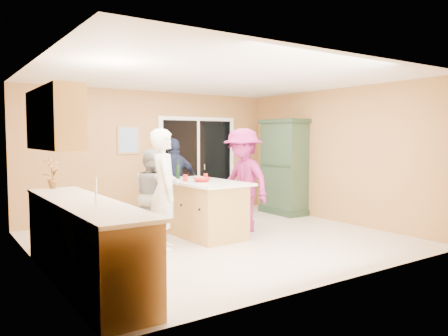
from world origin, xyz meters
TOP-DOWN VIEW (x-y plane):
  - floor at (0.00, 0.00)m, footprint 5.50×5.50m
  - ceiling at (0.00, 0.00)m, footprint 5.50×5.00m
  - wall_back at (0.00, 2.50)m, footprint 5.50×0.10m
  - wall_front at (0.00, -2.50)m, footprint 5.50×0.10m
  - wall_left at (-2.75, 0.00)m, footprint 0.10×5.00m
  - wall_right at (2.75, 0.00)m, footprint 0.10×5.00m
  - left_cabinet_run at (-2.45, -1.05)m, footprint 0.65×3.05m
  - upper_cabinets at (-2.58, -0.20)m, footprint 0.35×1.60m
  - sliding_door at (1.05, 2.46)m, footprint 1.90×0.07m
  - framed_picture at (-0.55, 2.48)m, footprint 0.46×0.04m
  - kitchen_island at (-0.08, 0.42)m, footprint 1.02×1.79m
  - green_hutch at (2.49, 1.25)m, footprint 0.59×1.11m
  - woman_white at (-1.02, -0.06)m, footprint 0.63×0.76m
  - woman_grey at (-0.92, 0.55)m, footprint 0.56×0.71m
  - woman_navy at (0.04, 1.64)m, footprint 0.99×0.47m
  - woman_magenta at (0.66, 0.27)m, footprint 0.78×1.23m
  - serving_bowl at (-0.17, 0.28)m, footprint 0.31×0.31m
  - tulip_vase at (-2.45, 0.52)m, footprint 0.28×0.23m
  - tumbler_near at (0.09, 0.57)m, footprint 0.10×0.10m
  - tumbler_far at (-0.36, 0.48)m, footprint 0.09×0.09m
  - wine_bottle at (-0.24, 0.98)m, footprint 0.08×0.08m
  - white_plate at (0.15, 0.90)m, footprint 0.28×0.28m

SIDE VIEW (x-z plane):
  - floor at x=0.00m, z-range 0.00..0.00m
  - kitchen_island at x=-0.08m, z-range -0.03..0.90m
  - left_cabinet_run at x=-2.45m, z-range -0.16..1.08m
  - woman_grey at x=-0.92m, z-range 0.00..1.47m
  - woman_navy at x=0.04m, z-range 0.00..1.64m
  - woman_white at x=-1.02m, z-range 0.00..1.78m
  - woman_magenta at x=0.66m, z-range 0.00..1.81m
  - white_plate at x=0.15m, z-range 0.93..0.94m
  - serving_bowl at x=-0.17m, z-range 0.93..0.99m
  - tumbler_near at x=0.09m, z-range 0.93..1.03m
  - tumbler_far at x=-0.36m, z-range 0.93..1.04m
  - green_hutch at x=2.49m, z-range -0.03..2.01m
  - sliding_door at x=1.05m, z-range 0.00..2.10m
  - wine_bottle at x=-0.24m, z-range 0.89..1.22m
  - tulip_vase at x=-2.45m, z-range 0.94..1.39m
  - wall_back at x=0.00m, z-range 0.00..2.60m
  - wall_front at x=0.00m, z-range 0.00..2.60m
  - wall_left at x=-2.75m, z-range 0.00..2.60m
  - wall_right at x=2.75m, z-range 0.00..2.60m
  - framed_picture at x=-0.55m, z-range 1.32..1.88m
  - upper_cabinets at x=-2.58m, z-range 1.50..2.25m
  - ceiling at x=0.00m, z-range 2.55..2.65m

